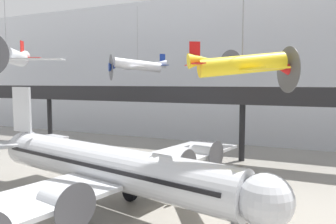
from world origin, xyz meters
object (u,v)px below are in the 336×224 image
(suspended_plane_yellow_lowwing, at_px, (242,65))
(suspended_plane_silver_racer, at_px, (7,55))
(airliner_silver_main, at_px, (104,166))
(suspended_plane_white_twin, at_px, (138,65))
(suspended_plane_orange_highwing, at_px, (242,64))

(suspended_plane_yellow_lowwing, distance_m, suspended_plane_silver_racer, 20.20)
(airliner_silver_main, distance_m, suspended_plane_white_twin, 20.97)
(airliner_silver_main, distance_m, suspended_plane_orange_highwing, 18.03)
(suspended_plane_silver_racer, relative_size, suspended_plane_white_twin, 1.00)
(airliner_silver_main, bearing_deg, suspended_plane_white_twin, 124.26)
(airliner_silver_main, xyz_separation_m, suspended_plane_white_twin, (-7.25, 17.83, 8.32))
(airliner_silver_main, bearing_deg, suspended_plane_silver_racer, -173.13)
(suspended_plane_yellow_lowwing, relative_size, suspended_plane_orange_highwing, 1.18)
(suspended_plane_orange_highwing, distance_m, suspended_plane_white_twin, 14.59)
(suspended_plane_yellow_lowwing, height_order, suspended_plane_orange_highwing, suspended_plane_orange_highwing)
(airliner_silver_main, relative_size, suspended_plane_silver_racer, 3.32)
(suspended_plane_silver_racer, xyz_separation_m, suspended_plane_white_twin, (3.50, 16.84, -0.19))
(suspended_plane_silver_racer, bearing_deg, suspended_plane_yellow_lowwing, 68.84)
(suspended_plane_yellow_lowwing, bearing_deg, suspended_plane_white_twin, 105.98)
(airliner_silver_main, bearing_deg, suspended_plane_yellow_lowwing, 31.66)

